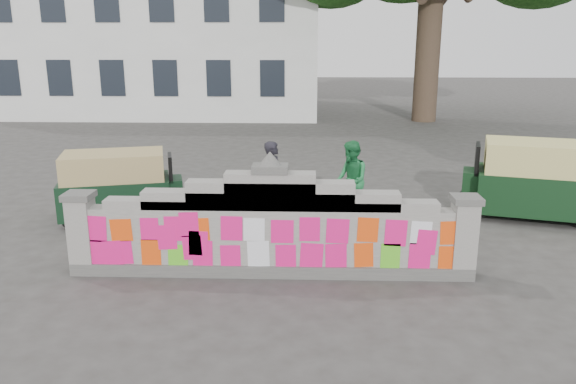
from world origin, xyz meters
name	(u,v)px	position (x,y,z in m)	size (l,w,h in m)	color
ground	(271,274)	(0.00, 0.00, 0.00)	(100.00, 100.00, 0.00)	#383533
parapet_wall	(271,230)	(0.00, -0.01, 0.75)	(6.48, 0.44, 2.01)	#4C4C49
building	(164,33)	(-7.00, 21.98, 4.01)	(16.00, 10.00, 8.90)	silver
cyclist_bike	(274,207)	(-0.08, 2.26, 0.45)	(0.59, 1.70, 0.89)	black
cyclist_rider	(274,192)	(-0.08, 2.26, 0.76)	(0.55, 0.36, 1.51)	black
pedestrian	(351,180)	(1.48, 3.02, 0.82)	(0.80, 0.62, 1.65)	#227E41
rickshaw_left	(119,185)	(-3.36, 2.81, 0.73)	(2.64, 1.71, 1.42)	black
rickshaw_right	(537,179)	(5.38, 3.17, 0.84)	(3.02, 1.98, 1.62)	black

